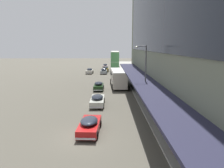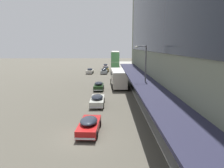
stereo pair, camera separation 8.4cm
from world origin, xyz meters
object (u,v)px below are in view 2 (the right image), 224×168
Objects in this scene: sedan_oncoming_front at (104,71)px; pedestrian_at_kerb at (157,114)px; sedan_oncoming_rear at (90,71)px; sedan_second_near at (89,125)px; sedan_far_back at (97,100)px; sedan_trailing_mid at (106,69)px; street_lamp at (144,72)px; sedan_lead_mid at (106,66)px; sedan_lead_near at (99,86)px; transit_bus_kerbside_front at (118,77)px; fire_hydrant at (174,148)px; transit_bus_kerbside_rear at (115,60)px.

pedestrian_at_kerb reaches higher than sedan_oncoming_front.
sedan_second_near is at bearing -85.06° from sedan_oncoming_rear.
sedan_oncoming_front is 33.01m from sedan_far_back.
sedan_far_back is 1.03× the size of sedan_trailing_mid.
sedan_second_near is 42.86m from sedan_oncoming_rear.
sedan_trailing_mid is 40.76m from street_lamp.
sedan_oncoming_rear is at bearing -105.60° from sedan_lead_mid.
sedan_oncoming_front is 4.07m from sedan_oncoming_rear.
sedan_second_near is 9.21m from sedan_far_back.
street_lamp is (5.71, -49.60, 3.82)m from sedan_lead_mid.
sedan_lead_mid is 1.00× the size of sedan_lead_near.
sedan_lead_mid is 9.40m from sedan_trailing_mid.
sedan_lead_near is at bearing -139.55° from transit_bus_kerbside_front.
sedan_lead_near reaches higher than sedan_second_near.
sedan_lead_near is at bearing 110.34° from pedestrian_at_kerb.
sedan_trailing_mid is at bearing -88.58° from sedan_lead_mid.
street_lamp is (6.27, -11.29, 3.84)m from sedan_lead_near.
street_lamp is (-0.32, 6.49, 3.41)m from pedestrian_at_kerb.
sedan_far_back is 39.13m from sedan_trailing_mid.
sedan_second_near is 48.34m from sedan_trailing_mid.
sedan_far_back is at bearing -90.73° from sedan_trailing_mid.
sedan_oncoming_front is 15.52m from sedan_lead_mid.
transit_bus_kerbside_front is 1.98× the size of sedan_second_near.
fire_hydrant is at bearing -77.68° from sedan_oncoming_rear.
sedan_oncoming_rear is 47.96m from fire_hydrant.
transit_bus_kerbside_front is 26.00m from sedan_trailing_mid.
transit_bus_kerbside_rear is 2.38× the size of sedan_trailing_mid.
pedestrian_at_kerb reaches higher than sedan_oncoming_rear.
sedan_trailing_mid is 0.63× the size of street_lamp.
sedan_lead_mid is at bearing 89.16° from sedan_lead_near.
transit_bus_kerbside_front is 2.20× the size of sedan_oncoming_rear.
sedan_oncoming_front reaches higher than sedan_far_back.
sedan_trailing_mid is 7.17m from sedan_oncoming_rear.
sedan_oncoming_front reaches higher than sedan_lead_mid.
sedan_far_back is 14.78m from fire_hydrant.
sedan_oncoming_front is 0.90× the size of sedan_trailing_mid.
fire_hydrant is at bearing -83.70° from sedan_trailing_mid.
sedan_trailing_mid reaches higher than sedan_far_back.
sedan_trailing_mid is (0.39, 6.12, -0.04)m from sedan_oncoming_front.
transit_bus_kerbside_rear is at bearing 89.70° from transit_bus_kerbside_front.
sedan_oncoming_front reaches higher than sedan_oncoming_rear.
sedan_lead_mid reaches higher than fire_hydrant.
pedestrian_at_kerb is (6.54, 1.64, 0.46)m from sedan_second_near.
sedan_lead_mid is at bearing 89.43° from sedan_oncoming_front.
sedan_lead_near is 0.56× the size of street_lamp.
sedan_lead_near is 2.32× the size of pedestrian_at_kerb.
sedan_lead_near is at bearing -91.02° from sedan_oncoming_front.
street_lamp is at bearing -86.55° from transit_bus_kerbside_rear.
sedan_second_near is (-3.57, -22.51, -1.14)m from transit_bus_kerbside_front.
sedan_oncoming_rear is (-3.64, 23.27, 0.01)m from sedan_lead_near.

